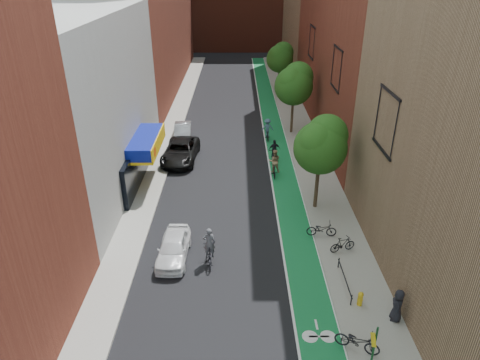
{
  "coord_description": "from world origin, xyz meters",
  "views": [
    {
      "loc": [
        0.43,
        -14.56,
        14.71
      ],
      "look_at": [
        0.61,
        11.25,
        1.5
      ],
      "focal_mm": 32.0,
      "sensor_mm": 36.0,
      "label": 1
    }
  ],
  "objects_px": {
    "cyclist_lane_mid": "(274,154)",
    "fire_hydrant": "(360,298)",
    "parked_car_black": "(181,151)",
    "cyclist_lane_far": "(267,130)",
    "parked_car_silver": "(183,131)",
    "cyclist_lane_near": "(274,165)",
    "cyclist_lead": "(209,252)",
    "parked_car_white": "(174,247)",
    "pedestrian": "(398,305)"
  },
  "relations": [
    {
      "from": "parked_car_silver",
      "to": "cyclist_lane_far",
      "type": "relative_size",
      "value": 2.12
    },
    {
      "from": "cyclist_lead",
      "to": "pedestrian",
      "type": "bearing_deg",
      "value": 149.0
    },
    {
      "from": "parked_car_white",
      "to": "cyclist_lane_near",
      "type": "relative_size",
      "value": 1.85
    },
    {
      "from": "cyclist_lane_mid",
      "to": "cyclist_lane_far",
      "type": "height_order",
      "value": "cyclist_lane_far"
    },
    {
      "from": "parked_car_silver",
      "to": "parked_car_black",
      "type": "bearing_deg",
      "value": -89.59
    },
    {
      "from": "parked_car_silver",
      "to": "cyclist_lane_far",
      "type": "distance_m",
      "value": 7.81
    },
    {
      "from": "cyclist_lead",
      "to": "cyclist_lane_near",
      "type": "xyz_separation_m",
      "value": [
        4.34,
        10.6,
        0.22
      ]
    },
    {
      "from": "parked_car_black",
      "to": "cyclist_lane_near",
      "type": "height_order",
      "value": "cyclist_lane_near"
    },
    {
      "from": "pedestrian",
      "to": "cyclist_lane_mid",
      "type": "bearing_deg",
      "value": -151.22
    },
    {
      "from": "parked_car_white",
      "to": "cyclist_lead",
      "type": "xyz_separation_m",
      "value": [
        2.0,
        -0.46,
        0.05
      ]
    },
    {
      "from": "cyclist_lane_near",
      "to": "parked_car_white",
      "type": "bearing_deg",
      "value": 57.14
    },
    {
      "from": "cyclist_lane_near",
      "to": "cyclist_lane_mid",
      "type": "distance_m",
      "value": 2.51
    },
    {
      "from": "cyclist_lane_near",
      "to": "cyclist_lead",
      "type": "bearing_deg",
      "value": 66.89
    },
    {
      "from": "parked_car_black",
      "to": "parked_car_silver",
      "type": "distance_m",
      "value": 4.86
    },
    {
      "from": "parked_car_black",
      "to": "pedestrian",
      "type": "bearing_deg",
      "value": -53.35
    },
    {
      "from": "parked_car_silver",
      "to": "pedestrian",
      "type": "relative_size",
      "value": 2.6
    },
    {
      "from": "parked_car_black",
      "to": "parked_car_silver",
      "type": "xyz_separation_m",
      "value": [
        -0.35,
        4.85,
        -0.09
      ]
    },
    {
      "from": "parked_car_black",
      "to": "fire_hydrant",
      "type": "height_order",
      "value": "parked_car_black"
    },
    {
      "from": "parked_car_silver",
      "to": "pedestrian",
      "type": "distance_m",
      "value": 25.9
    },
    {
      "from": "cyclist_lane_far",
      "to": "parked_car_black",
      "type": "bearing_deg",
      "value": 27.46
    },
    {
      "from": "cyclist_lane_near",
      "to": "cyclist_lane_far",
      "type": "distance_m",
      "value": 7.5
    },
    {
      "from": "cyclist_lane_near",
      "to": "fire_hydrant",
      "type": "distance_m",
      "value": 14.36
    },
    {
      "from": "parked_car_silver",
      "to": "cyclist_lead",
      "type": "distance_m",
      "value": 18.8
    },
    {
      "from": "cyclist_lane_mid",
      "to": "fire_hydrant",
      "type": "relative_size",
      "value": 2.58
    },
    {
      "from": "cyclist_lane_mid",
      "to": "pedestrian",
      "type": "bearing_deg",
      "value": 93.82
    },
    {
      "from": "cyclist_lane_mid",
      "to": "cyclist_lane_far",
      "type": "xyz_separation_m",
      "value": [
        -0.25,
        5.01,
        0.21
      ]
    },
    {
      "from": "parked_car_silver",
      "to": "cyclist_lead",
      "type": "bearing_deg",
      "value": -82.98
    },
    {
      "from": "cyclist_lane_mid",
      "to": "cyclist_lane_far",
      "type": "distance_m",
      "value": 5.03
    },
    {
      "from": "parked_car_black",
      "to": "fire_hydrant",
      "type": "distance_m",
      "value": 20.03
    },
    {
      "from": "parked_car_white",
      "to": "parked_car_silver",
      "type": "relative_size",
      "value": 0.93
    },
    {
      "from": "cyclist_lane_far",
      "to": "cyclist_lane_mid",
      "type": "bearing_deg",
      "value": 89.3
    },
    {
      "from": "parked_car_white",
      "to": "parked_car_black",
      "type": "distance_m",
      "value": 13.22
    },
    {
      "from": "cyclist_lane_mid",
      "to": "fire_hydrant",
      "type": "bearing_deg",
      "value": 89.96
    },
    {
      "from": "cyclist_lead",
      "to": "cyclist_lane_far",
      "type": "bearing_deg",
      "value": -107.71
    },
    {
      "from": "cyclist_lead",
      "to": "cyclist_lane_near",
      "type": "relative_size",
      "value": 1.01
    },
    {
      "from": "parked_car_black",
      "to": "cyclist_lead",
      "type": "relative_size",
      "value": 2.62
    },
    {
      "from": "cyclist_lane_mid",
      "to": "parked_car_white",
      "type": "bearing_deg",
      "value": 53.03
    },
    {
      "from": "cyclist_lane_far",
      "to": "fire_hydrant",
      "type": "xyz_separation_m",
      "value": [
        3.02,
        -21.55,
        -0.37
      ]
    },
    {
      "from": "pedestrian",
      "to": "fire_hydrant",
      "type": "xyz_separation_m",
      "value": [
        -1.38,
        0.92,
        -0.42
      ]
    },
    {
      "from": "parked_car_black",
      "to": "parked_car_silver",
      "type": "relative_size",
      "value": 1.33
    },
    {
      "from": "parked_car_black",
      "to": "fire_hydrant",
      "type": "relative_size",
      "value": 7.54
    },
    {
      "from": "parked_car_silver",
      "to": "cyclist_lane_near",
      "type": "xyz_separation_m",
      "value": [
        7.84,
        -7.87,
        0.24
      ]
    },
    {
      "from": "parked_car_black",
      "to": "cyclist_lane_far",
      "type": "distance_m",
      "value": 8.69
    },
    {
      "from": "cyclist_lane_near",
      "to": "parked_car_silver",
      "type": "bearing_deg",
      "value": -45.97
    },
    {
      "from": "cyclist_lane_mid",
      "to": "fire_hydrant",
      "type": "xyz_separation_m",
      "value": [
        2.77,
        -16.53,
        -0.16
      ]
    },
    {
      "from": "parked_car_white",
      "to": "pedestrian",
      "type": "relative_size",
      "value": 2.43
    },
    {
      "from": "parked_car_silver",
      "to": "cyclist_lane_near",
      "type": "distance_m",
      "value": 11.11
    },
    {
      "from": "cyclist_lane_near",
      "to": "fire_hydrant",
      "type": "xyz_separation_m",
      "value": [
        2.98,
        -14.05,
        -0.39
      ]
    },
    {
      "from": "fire_hydrant",
      "to": "parked_car_silver",
      "type": "bearing_deg",
      "value": 116.27
    },
    {
      "from": "cyclist_lead",
      "to": "cyclist_lane_mid",
      "type": "distance_m",
      "value": 13.86
    }
  ]
}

